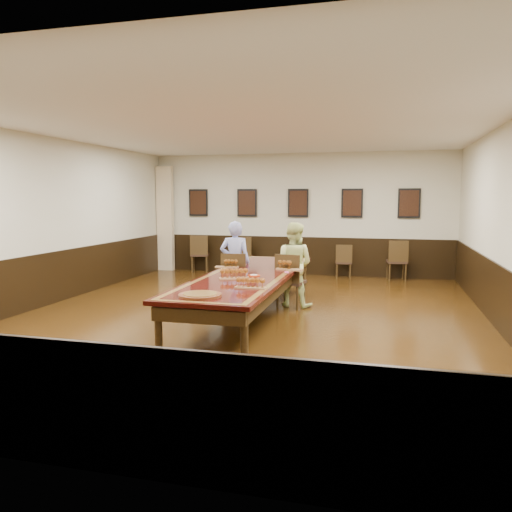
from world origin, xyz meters
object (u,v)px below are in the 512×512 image
(chair_woman, at_px, (291,280))
(spare_chair_d, at_px, (397,260))
(carved_platter, at_px, (200,295))
(person_woman, at_px, (293,264))
(spare_chair_a, at_px, (200,253))
(spare_chair_c, at_px, (343,261))
(chair_man, at_px, (235,278))
(conference_table, at_px, (249,282))
(person_man, at_px, (235,262))
(spare_chair_b, at_px, (243,255))

(chair_woman, xyz_separation_m, spare_chair_d, (1.98, 3.64, -0.01))
(carved_platter, bearing_deg, person_woman, 77.73)
(spare_chair_a, relative_size, spare_chair_c, 1.18)
(spare_chair_a, bearing_deg, chair_man, 104.96)
(spare_chair_c, height_order, carved_platter, spare_chair_c)
(chair_man, height_order, person_woman, person_woman)
(chair_woman, xyz_separation_m, spare_chair_c, (0.67, 3.69, -0.08))
(conference_table, distance_m, carved_platter, 2.07)
(chair_man, bearing_deg, chair_woman, 168.93)
(carved_platter, bearing_deg, chair_man, 98.42)
(spare_chair_a, bearing_deg, person_man, 105.43)
(spare_chair_b, xyz_separation_m, spare_chair_d, (3.98, -0.10, -0.00))
(spare_chair_c, bearing_deg, conference_table, 68.09)
(chair_man, relative_size, conference_table, 0.20)
(chair_man, xyz_separation_m, carved_platter, (0.45, -3.01, 0.27))
(chair_man, bearing_deg, spare_chair_d, -141.05)
(spare_chair_b, bearing_deg, person_man, 92.55)
(chair_man, height_order, chair_woman, chair_woman)
(person_woman, relative_size, conference_table, 0.32)
(chair_woman, relative_size, conference_table, 0.20)
(spare_chair_d, bearing_deg, person_woman, 53.21)
(chair_man, xyz_separation_m, chair_woman, (1.10, -0.01, 0.01))
(spare_chair_b, distance_m, person_man, 3.75)
(chair_man, bearing_deg, carved_platter, 87.68)
(chair_man, bearing_deg, conference_table, 108.94)
(person_man, height_order, person_woman, person_man)
(spare_chair_a, height_order, person_man, person_man)
(spare_chair_d, distance_m, person_woman, 4.05)
(spare_chair_a, distance_m, carved_platter, 7.27)
(spare_chair_d, xyz_separation_m, person_man, (-3.10, -3.53, 0.30))
(chair_woman, bearing_deg, spare_chair_b, -52.22)
(chair_man, distance_m, spare_chair_c, 4.09)
(spare_chair_b, bearing_deg, conference_table, 96.04)
(person_man, xyz_separation_m, carved_platter, (0.47, -3.12, -0.03))
(spare_chair_c, xyz_separation_m, conference_table, (-1.23, -4.64, 0.18))
(spare_chair_b, bearing_deg, spare_chair_a, -12.91)
(person_man, bearing_deg, person_woman, 169.03)
(conference_table, bearing_deg, person_woman, 61.26)
(spare_chair_c, distance_m, person_woman, 3.66)
(spare_chair_a, relative_size, spare_chair_b, 1.01)
(person_woman, distance_m, conference_table, 1.22)
(chair_man, height_order, conference_table, chair_man)
(conference_table, relative_size, carved_platter, 7.12)
(chair_woman, bearing_deg, chair_man, 9.28)
(spare_chair_a, height_order, carved_platter, spare_chair_a)
(person_woman, bearing_deg, spare_chair_d, -109.41)
(conference_table, height_order, carved_platter, carved_platter)
(spare_chair_a, relative_size, person_man, 0.64)
(spare_chair_c, bearing_deg, person_woman, 72.62)
(spare_chair_d, relative_size, person_woman, 0.63)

